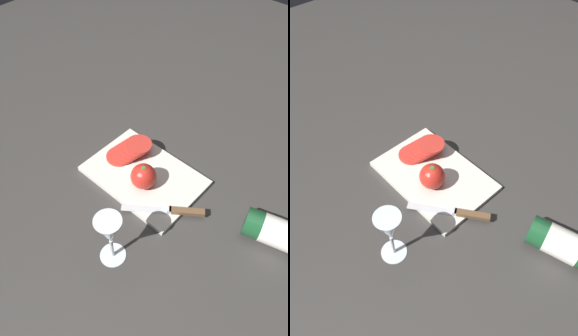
% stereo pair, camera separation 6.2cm
% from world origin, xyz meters
% --- Properties ---
extents(ground_plane, '(3.00, 3.00, 0.00)m').
position_xyz_m(ground_plane, '(0.00, 0.00, 0.00)').
color(ground_plane, '#383533').
extents(cutting_board, '(0.36, 0.25, 0.02)m').
position_xyz_m(cutting_board, '(0.05, -0.02, 0.01)').
color(cutting_board, silver).
rests_on(cutting_board, ground_plane).
extents(wine_bottle, '(0.34, 0.15, 0.08)m').
position_xyz_m(wine_bottle, '(-0.39, -0.10, 0.04)').
color(wine_bottle, '#194C28').
rests_on(wine_bottle, ground_plane).
extents(wine_glass, '(0.07, 0.07, 0.18)m').
position_xyz_m(wine_glass, '(-0.07, 0.24, 0.12)').
color(wine_glass, silver).
rests_on(wine_glass, ground_plane).
extents(whole_tomato, '(0.08, 0.08, 0.08)m').
position_xyz_m(whole_tomato, '(0.03, 0.01, 0.06)').
color(whole_tomato, red).
rests_on(whole_tomato, cutting_board).
extents(knife, '(0.21, 0.16, 0.01)m').
position_xyz_m(knife, '(-0.12, 0.02, 0.02)').
color(knife, silver).
rests_on(knife, cutting_board).
extents(tomato_slice_stack_near, '(0.12, 0.14, 0.05)m').
position_xyz_m(tomato_slice_stack_near, '(0.14, -0.04, 0.04)').
color(tomato_slice_stack_near, red).
rests_on(tomato_slice_stack_near, cutting_board).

